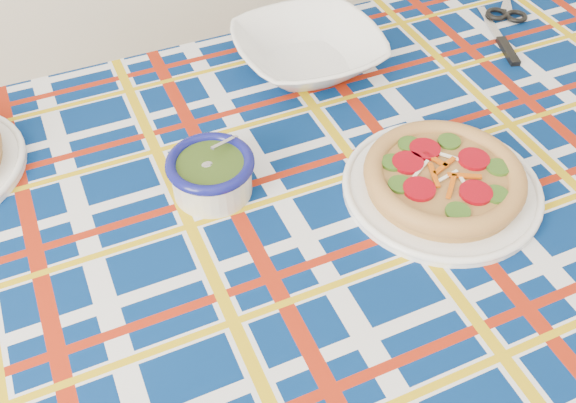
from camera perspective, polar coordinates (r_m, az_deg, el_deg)
name	(u,v)px	position (r m, az deg, el deg)	size (l,w,h in m)	color
dining_table	(333,237)	(1.13, 4.00, -3.16)	(1.80, 1.16, 0.83)	brown
tablecloth	(334,227)	(1.11, 4.07, -2.24)	(1.80, 1.14, 0.12)	navy
main_focaccia_plate	(444,177)	(1.09, 13.69, 2.14)	(0.34, 0.34, 0.07)	#AB773C
pesto_bowl	(211,172)	(1.06, -6.86, 2.65)	(0.15, 0.15, 0.09)	#23370F
serving_bowl	(308,51)	(1.35, 1.81, 13.22)	(0.30, 0.30, 0.07)	white
table_knife	(491,24)	(1.56, 17.62, 14.81)	(0.25, 0.02, 0.01)	silver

